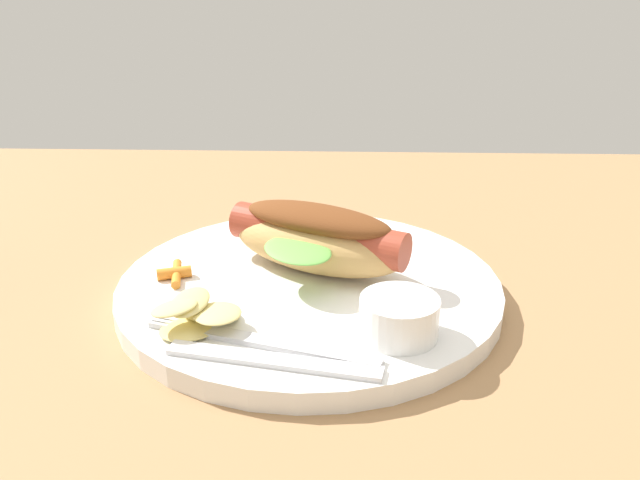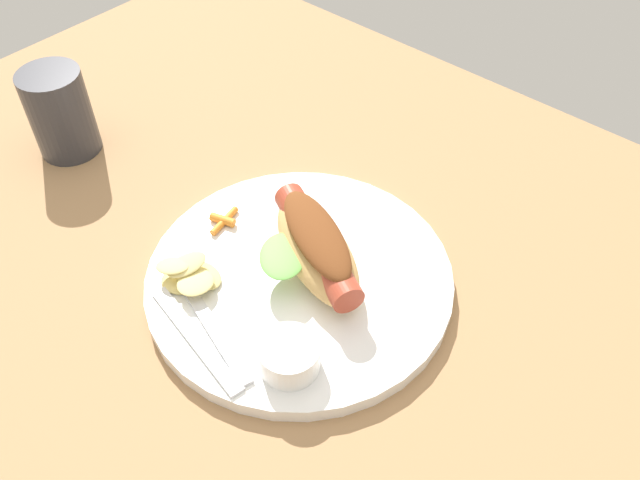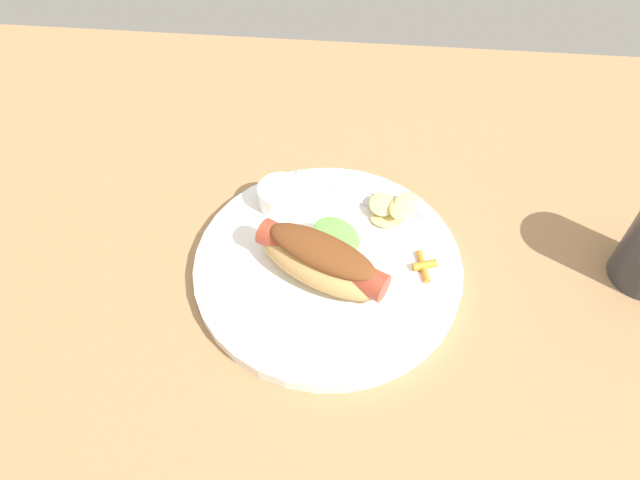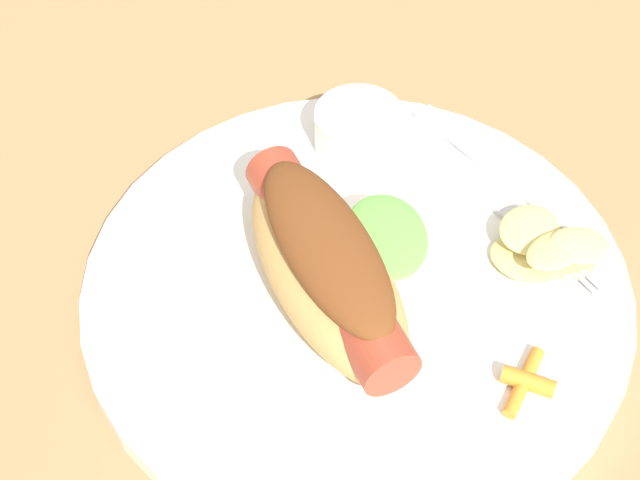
# 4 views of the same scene
# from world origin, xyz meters

# --- Properties ---
(ground_plane) EXTENTS (1.20, 0.90, 0.02)m
(ground_plane) POSITION_xyz_m (0.00, 0.00, -0.01)
(ground_plane) COLOR #9E754C
(plate) EXTENTS (0.30, 0.30, 0.02)m
(plate) POSITION_xyz_m (-0.00, 0.01, 0.01)
(plate) COLOR white
(plate) RESTS_ON ground_plane
(hot_dog) EXTENTS (0.16, 0.13, 0.05)m
(hot_dog) POSITION_xyz_m (0.01, 0.03, 0.04)
(hot_dog) COLOR tan
(hot_dog) RESTS_ON plate
(sauce_ramekin) EXTENTS (0.05, 0.05, 0.03)m
(sauce_ramekin) POSITION_xyz_m (0.06, -0.07, 0.03)
(sauce_ramekin) COLOR white
(sauce_ramekin) RESTS_ON plate
(fork) EXTENTS (0.16, 0.06, 0.00)m
(fork) POSITION_xyz_m (-0.02, -0.08, 0.02)
(fork) COLOR silver
(fork) RESTS_ON plate
(knife) EXTENTS (0.14, 0.04, 0.00)m
(knife) POSITION_xyz_m (-0.02, -0.11, 0.02)
(knife) COLOR silver
(knife) RESTS_ON plate
(chips_pile) EXTENTS (0.07, 0.06, 0.02)m
(chips_pile) POSITION_xyz_m (-0.07, -0.06, 0.03)
(chips_pile) COLOR #DDCA78
(chips_pile) RESTS_ON plate
(carrot_garnish) EXTENTS (0.03, 0.04, 0.01)m
(carrot_garnish) POSITION_xyz_m (-0.11, 0.01, 0.02)
(carrot_garnish) COLOR orange
(carrot_garnish) RESTS_ON plate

